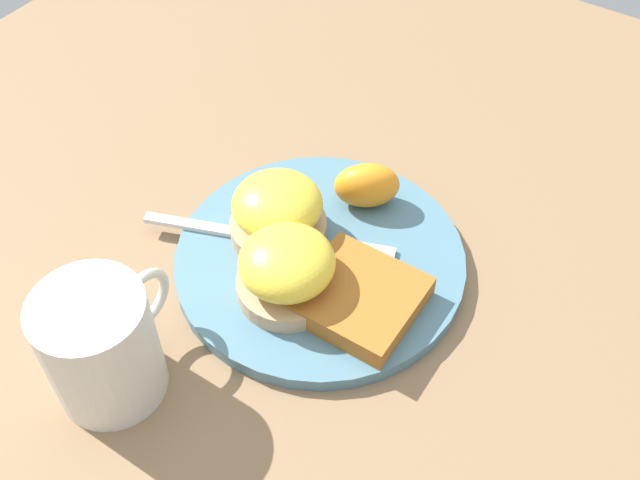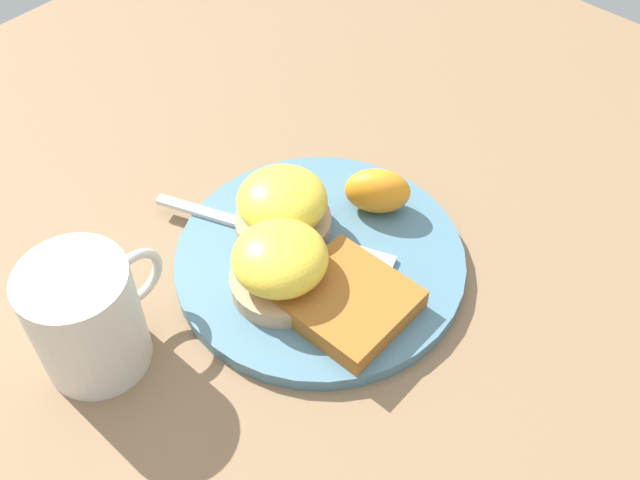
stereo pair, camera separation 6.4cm
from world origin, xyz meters
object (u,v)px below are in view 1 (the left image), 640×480
hashbrown_patty (359,297)px  cup (102,346)px  sandwich_benedict_right (284,268)px  orange_wedge (369,187)px  sandwich_benedict_left (276,214)px  fork (284,241)px

hashbrown_patty → cup: size_ratio=0.81×
sandwich_benedict_right → orange_wedge: size_ratio=1.43×
sandwich_benedict_right → cup: bearing=155.2°
sandwich_benedict_left → hashbrown_patty: 0.11m
sandwich_benedict_right → cup: (-0.14, 0.06, 0.01)m
hashbrown_patty → sandwich_benedict_right: bearing=109.3°
hashbrown_patty → orange_wedge: orange_wedge is taller
sandwich_benedict_left → hashbrown_patty: size_ratio=0.91×
sandwich_benedict_right → hashbrown_patty: 0.07m
fork → sandwich_benedict_right: bearing=-144.0°
fork → cup: bearing=169.6°
sandwich_benedict_right → orange_wedge: bearing=-2.8°
sandwich_benedict_right → orange_wedge: sandwich_benedict_right is taller
orange_wedge → fork: orange_wedge is taller
sandwich_benedict_left → hashbrown_patty: bearing=-103.8°
sandwich_benedict_left → orange_wedge: size_ratio=1.43×
sandwich_benedict_right → sandwich_benedict_left: bearing=41.9°
hashbrown_patty → fork: 0.09m
orange_wedge → fork: bearing=155.9°
hashbrown_patty → fork: bearing=76.4°
sandwich_benedict_left → orange_wedge: sandwich_benedict_left is taller
sandwich_benedict_left → hashbrown_patty: (-0.02, -0.10, -0.02)m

